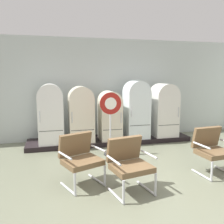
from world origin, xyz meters
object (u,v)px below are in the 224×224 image
refrigerator_2 (110,114)px  refrigerator_3 (136,108)px  armchair_left (80,156)px  refrigerator_4 (164,108)px  armchair_center (129,162)px  refrigerator_1 (81,113)px  sign_stand (110,123)px  refrigerator_0 (51,112)px  armchair_right (212,148)px

refrigerator_2 → refrigerator_3: (0.79, 0.01, 0.15)m
refrigerator_3 → armchair_left: size_ratio=1.82×
refrigerator_4 → armchair_center: size_ratio=1.72×
refrigerator_1 → armchair_center: refrigerator_1 is taller
refrigerator_2 → armchair_left: size_ratio=1.51×
armchair_center → sign_stand: sign_stand is taller
refrigerator_1 → refrigerator_2: size_ratio=1.10×
refrigerator_4 → sign_stand: size_ratio=1.02×
refrigerator_0 → armchair_left: 2.46m
refrigerator_2 → armchair_left: 2.63m
refrigerator_2 → armchair_right: 2.91m
refrigerator_3 → sign_stand: 1.42m
refrigerator_3 → armchair_center: bearing=-111.9°
refrigerator_1 → refrigerator_3: (1.59, 0.03, 0.08)m
armchair_right → refrigerator_4: bearing=85.6°
refrigerator_1 → armchair_right: refrigerator_1 is taller
armchair_right → armchair_left: bearing=177.0°
refrigerator_3 → sign_stand: size_ratio=1.08×
refrigerator_4 → sign_stand: refrigerator_4 is taller
refrigerator_2 → refrigerator_3: bearing=1.1°
refrigerator_2 → armchair_center: size_ratio=1.51×
refrigerator_2 → refrigerator_1: bearing=-178.6°
refrigerator_3 → sign_stand: refrigerator_3 is taller
refrigerator_0 → refrigerator_2: (1.61, -0.01, -0.12)m
sign_stand → armchair_right: bearing=-42.3°
refrigerator_0 → armchair_right: size_ratio=1.75×
refrigerator_4 → armchair_left: bearing=-139.2°
refrigerator_1 → armchair_left: size_ratio=1.67×
refrigerator_0 → refrigerator_4: 3.26m
refrigerator_2 → armchair_center: bearing=-97.2°
armchair_right → sign_stand: (-1.68, 1.53, 0.29)m
refrigerator_1 → refrigerator_3: refrigerator_3 is taller
armchair_left → armchair_right: bearing=-3.0°
armchair_center → refrigerator_0: bearing=113.8°
armchair_center → sign_stand: size_ratio=0.59×
refrigerator_1 → refrigerator_4: 2.46m
refrigerator_3 → armchair_center: (-1.14, -2.84, -0.49)m
armchair_center → refrigerator_4: bearing=54.8°
refrigerator_1 → sign_stand: bearing=-58.2°
armchair_left → armchair_center: size_ratio=1.00×
refrigerator_3 → refrigerator_4: bearing=0.7°
refrigerator_0 → refrigerator_4: (3.26, 0.02, -0.02)m
refrigerator_4 → armchair_right: refrigerator_4 is taller
refrigerator_0 → refrigerator_3: refrigerator_3 is taller
refrigerator_3 → armchair_right: 2.65m
refrigerator_0 → refrigerator_2: size_ratio=1.16×
refrigerator_1 → refrigerator_3: size_ratio=0.92×
sign_stand → refrigerator_4: bearing=27.9°
sign_stand → refrigerator_0: bearing=144.9°
refrigerator_4 → armchair_right: 2.57m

